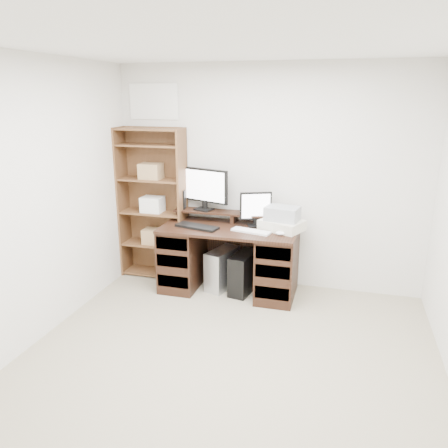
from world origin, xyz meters
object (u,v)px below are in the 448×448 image
at_px(printer, 282,225).
at_px(tower_black, 244,273).
at_px(monitor_wide, 205,187).
at_px(tower_silver, 222,269).
at_px(monitor_small, 256,208).
at_px(desk, 229,258).
at_px(bookshelf, 153,202).

height_order(printer, tower_black, printer).
xyz_separation_m(monitor_wide, tower_silver, (0.26, -0.18, -0.91)).
bearing_deg(tower_silver, monitor_wide, 162.57).
bearing_deg(monitor_small, printer, -33.74).
relative_size(desk, monitor_small, 3.90).
xyz_separation_m(desk, bookshelf, (-1.00, 0.21, 0.53)).
bearing_deg(printer, monitor_wide, -167.57).
relative_size(desk, bookshelf, 0.83).
height_order(desk, bookshelf, bookshelf).
bearing_deg(bookshelf, printer, -5.24).
bearing_deg(printer, tower_black, -147.94).
relative_size(monitor_small, tower_silver, 0.83).
height_order(printer, bookshelf, bookshelf).
height_order(monitor_wide, monitor_small, monitor_wide).
relative_size(printer, bookshelf, 0.24).
bearing_deg(desk, printer, 6.86).
distance_m(monitor_small, tower_black, 0.75).
bearing_deg(bookshelf, desk, -12.03).
bearing_deg(monitor_small, tower_silver, 171.00).
bearing_deg(bookshelf, monitor_wide, 1.17).
bearing_deg(printer, desk, -151.08).
xyz_separation_m(desk, tower_black, (0.17, -0.00, -0.16)).
height_order(monitor_small, tower_silver, monitor_small).
relative_size(tower_silver, bookshelf, 0.26).
relative_size(desk, tower_silver, 3.25).
relative_size(tower_black, bookshelf, 0.27).
xyz_separation_m(monitor_small, tower_black, (-0.10, -0.13, -0.73)).
bearing_deg(monitor_wide, tower_black, -6.04).
distance_m(monitor_small, bookshelf, 1.27).
height_order(monitor_wide, tower_black, monitor_wide).
bearing_deg(bookshelf, monitor_small, -3.67).
bearing_deg(desk, monitor_wide, 147.47).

